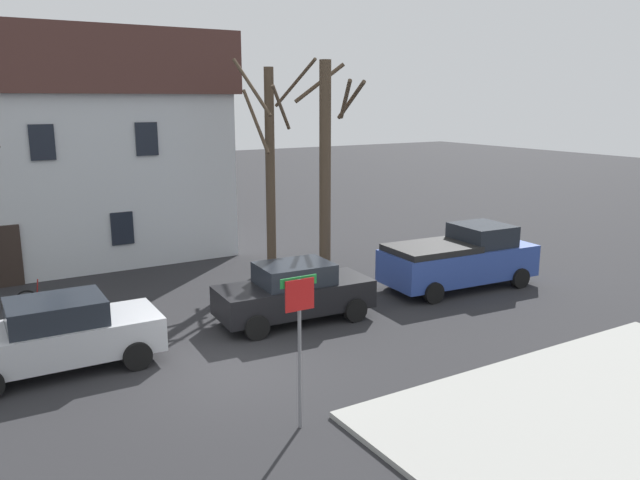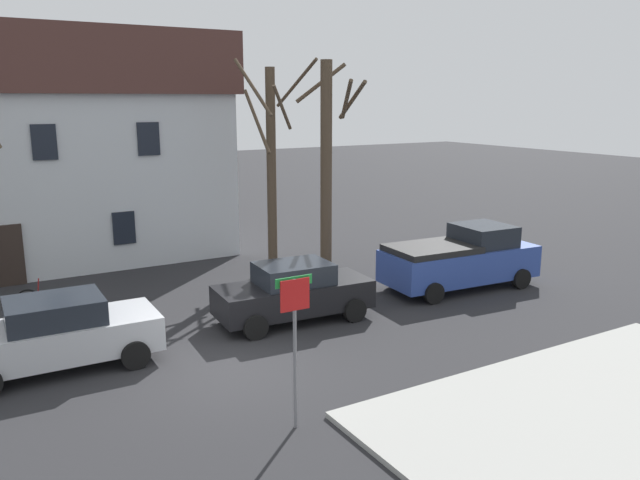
# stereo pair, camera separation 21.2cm
# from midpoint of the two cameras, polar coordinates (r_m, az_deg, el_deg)

# --- Properties ---
(ground_plane) EXTENTS (120.00, 120.00, 0.00)m
(ground_plane) POSITION_cam_midpoint_polar(r_m,az_deg,el_deg) (15.35, -8.25, -11.48)
(ground_plane) COLOR #262628
(sidewalk_slab) EXTENTS (10.13, 6.07, 0.12)m
(sidewalk_slab) POSITION_cam_midpoint_polar(r_m,az_deg,el_deg) (14.45, 25.27, -13.96)
(sidewalk_slab) COLOR #999993
(sidewalk_slab) RESTS_ON ground_plane
(building_main) EXTENTS (11.94, 6.95, 8.73)m
(building_main) POSITION_cam_midpoint_polar(r_m,az_deg,el_deg) (26.89, -22.06, 7.92)
(building_main) COLOR silver
(building_main) RESTS_ON ground_plane
(tree_bare_mid) EXTENTS (2.58, 2.55, 7.64)m
(tree_bare_mid) POSITION_cam_midpoint_polar(r_m,az_deg,el_deg) (23.28, -4.74, 7.10)
(tree_bare_mid) COLOR #4C3D2D
(tree_bare_mid) RESTS_ON ground_plane
(tree_bare_far) EXTENTS (1.86, 2.41, 7.56)m
(tree_bare_far) POSITION_cam_midpoint_polar(r_m,az_deg,el_deg) (22.98, 0.31, 7.09)
(tree_bare_far) COLOR #4C3D2D
(tree_bare_far) RESTS_ON ground_plane
(car_silver_sedan) EXTENTS (4.66, 2.15, 1.72)m
(car_silver_sedan) POSITION_cam_midpoint_polar(r_m,az_deg,el_deg) (16.16, -22.84, -7.84)
(car_silver_sedan) COLOR #B7BABF
(car_silver_sedan) RESTS_ON ground_plane
(car_black_sedan) EXTENTS (4.54, 2.16, 1.70)m
(car_black_sedan) POSITION_cam_midpoint_polar(r_m,az_deg,el_deg) (18.09, -2.64, -4.72)
(car_black_sedan) COLOR black
(car_black_sedan) RESTS_ON ground_plane
(pickup_truck_blue) EXTENTS (5.42, 2.56, 2.07)m
(pickup_truck_blue) POSITION_cam_midpoint_polar(r_m,az_deg,el_deg) (21.76, 12.21, -1.61)
(pickup_truck_blue) COLOR #2D4799
(pickup_truck_blue) RESTS_ON ground_plane
(street_sign_pole) EXTENTS (0.76, 0.07, 3.03)m
(street_sign_pole) POSITION_cam_midpoint_polar(r_m,az_deg,el_deg) (11.95, -2.36, -7.59)
(street_sign_pole) COLOR slate
(street_sign_pole) RESTS_ON ground_plane
(bicycle_leaning) EXTENTS (1.65, 0.67, 1.03)m
(bicycle_leaning) POSITION_cam_midpoint_polar(r_m,az_deg,el_deg) (20.67, -23.69, -4.98)
(bicycle_leaning) COLOR black
(bicycle_leaning) RESTS_ON ground_plane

